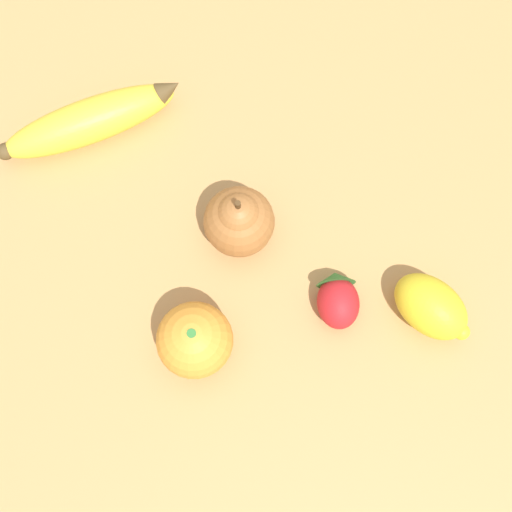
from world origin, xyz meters
TOP-DOWN VIEW (x-y plane):
  - ground_plane at (0.00, 0.00)m, footprint 3.00×3.00m
  - banana at (-0.13, 0.16)m, footprint 0.19×0.09m
  - orange at (-0.05, -0.07)m, footprint 0.07×0.07m
  - pear at (0.00, 0.03)m, footprint 0.07×0.07m
  - strawberry at (0.08, -0.05)m, footprint 0.04×0.05m
  - lemon at (0.16, -0.07)m, footprint 0.09×0.09m

SIDE VIEW (x-z plane):
  - ground_plane at x=0.00m, z-range 0.00..0.00m
  - strawberry at x=0.08m, z-range 0.00..0.04m
  - banana at x=-0.13m, z-range 0.00..0.04m
  - lemon at x=0.16m, z-range 0.00..0.05m
  - orange at x=-0.05m, z-range 0.00..0.07m
  - pear at x=0.00m, z-range -0.01..0.08m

